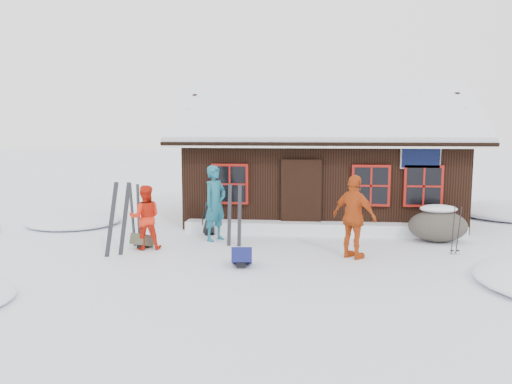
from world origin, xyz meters
The scene contains 15 objects.
ground centered at (0.00, 0.00, 0.00)m, with size 120.00×120.00×0.00m, color white.
mountain_hut centered at (1.50, 4.98, 1.58)m, with size 8.90×6.09×4.42m.
snow_drift centered at (1.50, 2.25, 0.17)m, with size 7.60×0.60×0.35m, color white.
snow_mounds centered at (1.65, 1.86, 0.00)m, with size 20.60×13.20×0.48m.
skier_teal centered at (-1.30, 1.23, 0.98)m, with size 0.71×0.47×1.96m, color #175A6D.
skier_orange_left centered at (-2.81, 0.12, 0.78)m, with size 0.76×0.59×1.56m, color red.
skier_orange_right centered at (2.12, -0.26, 0.94)m, with size 1.11×0.46×1.89m, color #BC4513.
skier_crouched centered at (-1.60, 1.88, 0.47)m, with size 0.45×0.30×0.93m, color black.
boulder centered at (4.42, 1.65, 0.44)m, with size 1.48×1.11×0.86m.
ski_pair_left centered at (-3.22, -0.56, 0.83)m, with size 0.63×0.26×1.75m.
ski_pair_mid centered at (-3.13, 0.34, 0.76)m, with size 0.36×0.28×1.61m.
ski_pair_right centered at (-0.71, 0.62, 0.75)m, with size 0.39×0.12×1.60m.
ski_poles centered at (4.50, 0.36, 0.54)m, with size 0.21×0.10×1.16m.
backpack_blue centered at (-0.30, -1.15, 0.15)m, with size 0.43×0.56×0.31m, color #131854.
backpack_olive centered at (-2.92, 0.19, 0.13)m, with size 0.37×0.50×0.27m, color #454431.
Camera 1 is at (1.03, -11.37, 2.90)m, focal length 35.00 mm.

